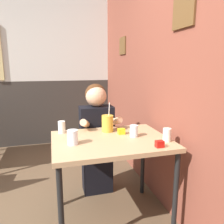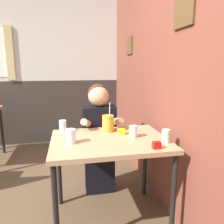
% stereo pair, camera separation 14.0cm
% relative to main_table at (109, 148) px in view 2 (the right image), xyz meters
% --- Properties ---
extents(brick_wall_right, '(0.08, 4.65, 2.70)m').
position_rel_main_table_xyz_m(brick_wall_right, '(0.58, 0.88, 0.68)').
color(brick_wall_right, brown).
rests_on(brick_wall_right, ground_plane).
extents(back_wall, '(5.90, 0.09, 2.70)m').
position_rel_main_table_xyz_m(back_wall, '(-0.92, 2.23, 0.68)').
color(back_wall, silver).
rests_on(back_wall, ground_plane).
extents(main_table, '(0.95, 0.71, 0.75)m').
position_rel_main_table_xyz_m(main_table, '(0.00, 0.00, 0.00)').
color(main_table, tan).
rests_on(main_table, ground_plane).
extents(person_seated, '(0.42, 0.41, 1.17)m').
position_rel_main_table_xyz_m(person_seated, '(-0.02, 0.49, -0.05)').
color(person_seated, black).
rests_on(person_seated, ground_plane).
extents(cocktail_pitcher, '(0.11, 0.11, 0.27)m').
position_rel_main_table_xyz_m(cocktail_pitcher, '(0.03, 0.21, 0.15)').
color(cocktail_pitcher, gold).
rests_on(cocktail_pitcher, main_table).
extents(glass_near_pitcher, '(0.08, 0.08, 0.11)m').
position_rel_main_table_xyz_m(glass_near_pitcher, '(-0.32, -0.05, 0.13)').
color(glass_near_pitcher, silver).
rests_on(glass_near_pitcher, main_table).
extents(glass_center, '(0.06, 0.06, 0.11)m').
position_rel_main_table_xyz_m(glass_center, '(-0.38, 0.28, 0.13)').
color(glass_center, silver).
rests_on(glass_center, main_table).
extents(glass_far_side, '(0.07, 0.07, 0.11)m').
position_rel_main_table_xyz_m(glass_far_side, '(0.42, -0.17, 0.13)').
color(glass_far_side, silver).
rests_on(glass_far_side, main_table).
extents(glass_by_brick, '(0.07, 0.07, 0.10)m').
position_rel_main_table_xyz_m(glass_by_brick, '(0.20, 0.00, 0.13)').
color(glass_by_brick, silver).
rests_on(glass_by_brick, main_table).
extents(condiment_ketchup, '(0.06, 0.04, 0.05)m').
position_rel_main_table_xyz_m(condiment_ketchup, '(0.30, -0.28, 0.10)').
color(condiment_ketchup, '#B7140F').
rests_on(condiment_ketchup, main_table).
extents(condiment_mustard, '(0.06, 0.04, 0.05)m').
position_rel_main_table_xyz_m(condiment_mustard, '(0.12, 0.10, 0.10)').
color(condiment_mustard, yellow).
rests_on(condiment_mustard, main_table).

